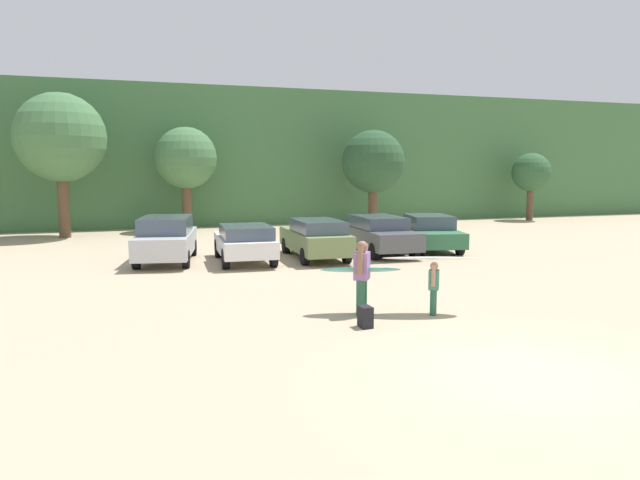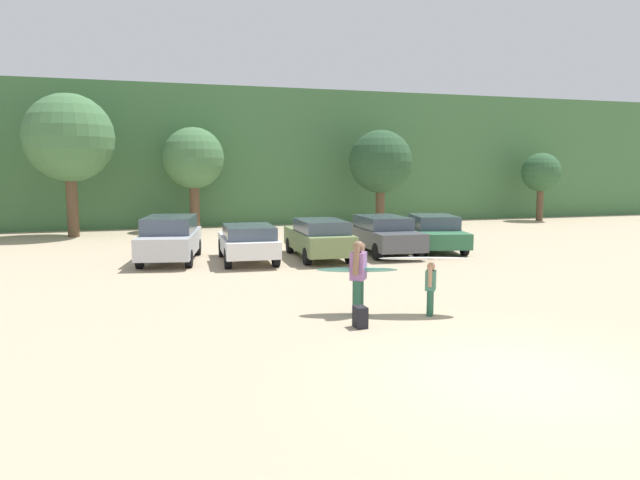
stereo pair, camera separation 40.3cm
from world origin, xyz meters
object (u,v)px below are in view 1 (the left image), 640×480
(parked_car_forest_green, at_px, (429,232))
(surfboard_white, at_px, (430,258))
(backpack_dropped, at_px, (365,317))
(parked_car_dark_gray, at_px, (380,234))
(parked_car_white, at_px, (245,242))
(parked_car_olive_green, at_px, (315,238))
(person_child, at_px, (434,285))
(person_adult, at_px, (362,273))
(parked_car_silver, at_px, (166,238))
(surfboard_teal, at_px, (361,270))

(parked_car_forest_green, height_order, surfboard_white, parked_car_forest_green)
(parked_car_forest_green, height_order, backpack_dropped, parked_car_forest_green)
(parked_car_dark_gray, height_order, surfboard_white, parked_car_dark_gray)
(parked_car_forest_green, bearing_deg, surfboard_white, 164.14)
(parked_car_dark_gray, xyz_separation_m, parked_car_forest_green, (2.35, 0.24, -0.04))
(parked_car_white, height_order, parked_car_forest_green, parked_car_forest_green)
(surfboard_white, bearing_deg, parked_car_olive_green, -72.78)
(parked_car_dark_gray, relative_size, surfboard_white, 2.04)
(person_child, distance_m, backpack_dropped, 2.02)
(person_adult, height_order, backpack_dropped, person_adult)
(parked_car_forest_green, xyz_separation_m, backpack_dropped, (-7.12, -10.12, -0.52))
(parked_car_olive_green, xyz_separation_m, parked_car_dark_gray, (2.81, 0.44, 0.00))
(parked_car_olive_green, bearing_deg, parked_car_silver, 82.86)
(parked_car_white, distance_m, backpack_dropped, 9.36)
(backpack_dropped, bearing_deg, person_adult, 71.59)
(person_child, distance_m, surfboard_teal, 1.70)
(surfboard_teal, bearing_deg, parked_car_forest_green, -110.08)
(person_child, bearing_deg, surfboard_teal, 11.72)
(parked_car_white, height_order, parked_car_dark_gray, parked_car_dark_gray)
(parked_car_olive_green, height_order, surfboard_teal, parked_car_olive_green)
(parked_car_silver, height_order, backpack_dropped, parked_car_silver)
(parked_car_white, bearing_deg, surfboard_white, -159.87)
(parked_car_forest_green, bearing_deg, person_adult, 156.42)
(parked_car_olive_green, height_order, person_adult, person_adult)
(parked_car_dark_gray, relative_size, person_child, 3.81)
(parked_car_dark_gray, height_order, surfboard_teal, parked_car_dark_gray)
(parked_car_silver, bearing_deg, parked_car_olive_green, -88.73)
(surfboard_teal, distance_m, backpack_dropped, 1.44)
(parked_car_forest_green, relative_size, person_child, 3.94)
(parked_car_olive_green, distance_m, person_adult, 8.54)
(person_child, bearing_deg, parked_car_dark_gray, -73.19)
(parked_car_olive_green, bearing_deg, parked_car_white, 95.05)
(person_child, bearing_deg, person_adult, 14.72)
(parked_car_olive_green, distance_m, parked_car_forest_green, 5.20)
(parked_car_white, bearing_deg, parked_car_silver, 72.21)
(surfboard_white, height_order, backpack_dropped, surfboard_white)
(surfboard_white, relative_size, backpack_dropped, 5.05)
(parked_car_silver, relative_size, person_adult, 2.77)
(parked_car_dark_gray, distance_m, person_child, 9.80)
(parked_car_silver, xyz_separation_m, person_adult, (3.70, -9.30, 0.11))
(parked_car_olive_green, xyz_separation_m, backpack_dropped, (-1.97, -9.43, -0.56))
(parked_car_white, height_order, person_child, parked_car_white)
(parked_car_olive_green, bearing_deg, backpack_dropped, 170.82)
(person_adult, distance_m, backpack_dropped, 1.33)
(parked_car_olive_green, distance_m, surfboard_white, 8.79)
(person_child, bearing_deg, backpack_dropped, 48.97)
(surfboard_teal, bearing_deg, person_adult, 104.43)
(parked_car_white, xyz_separation_m, surfboard_teal, (1.07, -8.18, 0.27))
(parked_car_white, bearing_deg, surfboard_teal, -169.02)
(parked_car_dark_gray, relative_size, person_adult, 2.73)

